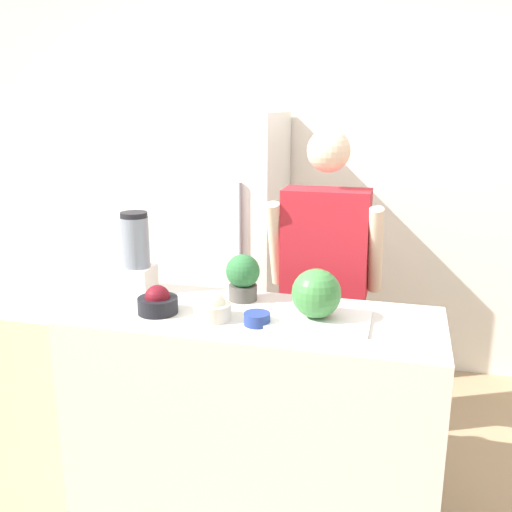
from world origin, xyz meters
The scene contains 11 objects.
wall_back centered at (0.00, 1.94, 1.30)m, with size 8.00×0.06×2.60m.
counter_island centered at (0.00, 0.31, 0.45)m, with size 1.57×0.61×0.90m.
refrigerator centered at (-0.57, 1.57, 0.86)m, with size 0.78×0.68×1.72m.
person centered at (0.21, 0.95, 0.84)m, with size 0.58×0.26×1.65m.
cutting_board centered at (0.27, 0.31, 0.91)m, with size 0.42×0.29×0.01m.
watermelon centered at (0.26, 0.31, 1.02)m, with size 0.20×0.20×0.20m.
bowl_cherries centered at (-0.40, 0.23, 0.95)m, with size 0.17×0.17×0.12m.
bowl_cream centered at (-0.16, 0.22, 0.95)m, with size 0.16×0.16×0.12m.
bowl_small_blue centered at (0.04, 0.20, 0.93)m, with size 0.11×0.11×0.05m.
blender centered at (-0.62, 0.47, 1.08)m, with size 0.15×0.15×0.38m.
potted_plant centered at (-0.10, 0.48, 1.01)m, with size 0.15×0.15×0.21m.
Camera 1 is at (0.59, -1.88, 1.77)m, focal length 40.00 mm.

